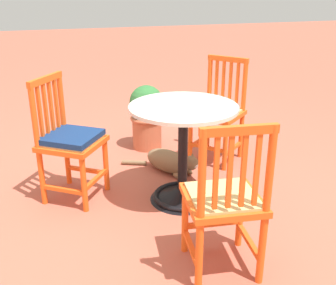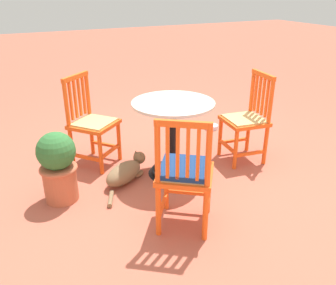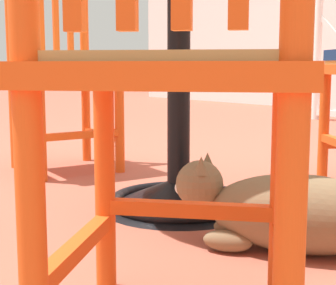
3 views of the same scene
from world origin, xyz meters
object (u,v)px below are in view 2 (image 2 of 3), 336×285
pet_water_bowl (211,127)px  orange_chair_by_planter (92,124)px  terracotta_planter (58,165)px  orange_chair_tucked_in (185,174)px  tabby_cat (126,172)px  orange_chair_near_fence (247,120)px  cafe_table (173,147)px

pet_water_bowl → orange_chair_by_planter: bearing=9.7°
terracotta_planter → pet_water_bowl: terracotta_planter is taller
orange_chair_by_planter → orange_chair_tucked_in: size_ratio=1.00×
orange_chair_tucked_in → pet_water_bowl: (-1.26, -1.59, -0.42)m
orange_chair_tucked_in → tabby_cat: bearing=-78.3°
orange_chair_tucked_in → tabby_cat: 0.91m
orange_chair_near_fence → cafe_table: bearing=-3.1°
orange_chair_by_planter → pet_water_bowl: 1.67m
cafe_table → orange_chair_near_fence: bearing=176.9°
tabby_cat → terracotta_planter: size_ratio=0.91×
orange_chair_by_planter → orange_chair_tucked_in: (-0.34, 1.32, 0.01)m
tabby_cat → pet_water_bowl: 1.62m
orange_chair_by_planter → orange_chair_tucked_in: same height
orange_chair_by_planter → cafe_table: bearing=138.8°
orange_chair_tucked_in → tabby_cat: (0.17, -0.82, -0.35)m
cafe_table → tabby_cat: size_ratio=1.35×
pet_water_bowl → orange_chair_near_fence: bearing=80.1°
cafe_table → orange_chair_near_fence: size_ratio=0.83×
cafe_table → orange_chair_by_planter: orange_chair_by_planter is taller
orange_chair_by_planter → tabby_cat: 0.62m
cafe_table → orange_chair_by_planter: (0.63, -0.55, 0.15)m
cafe_table → orange_chair_tucked_in: 0.84m
orange_chair_near_fence → orange_chair_by_planter: size_ratio=1.00×
cafe_table → pet_water_bowl: bearing=-139.5°
tabby_cat → pet_water_bowl: size_ratio=3.30×
cafe_table → tabby_cat: cafe_table is taller
cafe_table → tabby_cat: (0.46, -0.06, -0.19)m
cafe_table → orange_chair_by_planter: size_ratio=0.83×
tabby_cat → terracotta_planter: 0.65m
tabby_cat → cafe_table: bearing=173.0°
orange_chair_near_fence → orange_chair_tucked_in: 1.32m
terracotta_planter → orange_chair_tucked_in: bearing=135.3°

